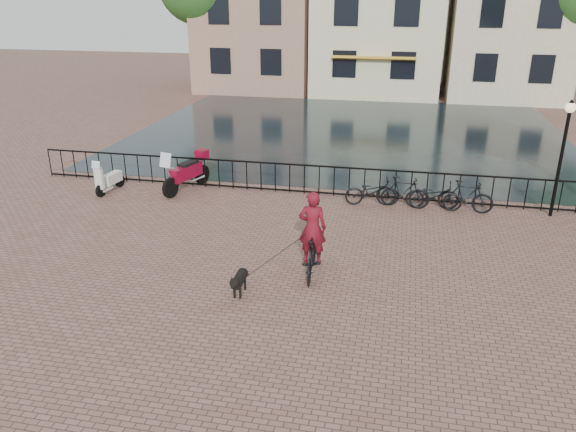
% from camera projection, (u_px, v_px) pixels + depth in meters
% --- Properties ---
extents(ground, '(100.00, 100.00, 0.00)m').
position_uv_depth(ground, '(258.00, 323.00, 11.58)').
color(ground, brown).
rests_on(ground, ground).
extents(canal_water, '(20.00, 20.00, 0.00)m').
position_uv_depth(canal_water, '(349.00, 131.00, 27.27)').
color(canal_water, black).
rests_on(canal_water, ground).
extents(railing, '(20.00, 0.05, 1.02)m').
position_uv_depth(railing, '(319.00, 180.00, 18.64)').
color(railing, black).
rests_on(railing, ground).
extents(lamp_post, '(0.30, 0.30, 3.45)m').
position_uv_depth(lamp_post, '(565.00, 139.00, 16.20)').
color(lamp_post, black).
rests_on(lamp_post, ground).
extents(cyclist, '(0.81, 1.85, 2.49)m').
position_uv_depth(cyclist, '(312.00, 239.00, 13.18)').
color(cyclist, black).
rests_on(cyclist, ground).
extents(dog, '(0.30, 0.89, 0.60)m').
position_uv_depth(dog, '(239.00, 282.00, 12.59)').
color(dog, black).
rests_on(dog, ground).
extents(motorcycle, '(1.17, 2.27, 1.58)m').
position_uv_depth(motorcycle, '(186.00, 168.00, 18.96)').
color(motorcycle, maroon).
rests_on(motorcycle, ground).
extents(scooter, '(0.56, 1.41, 1.27)m').
position_uv_depth(scooter, '(109.00, 174.00, 18.88)').
color(scooter, silver).
rests_on(scooter, ground).
extents(parked_bike_0, '(1.79, 0.87, 0.90)m').
position_uv_depth(parked_bike_0, '(372.00, 192.00, 17.77)').
color(parked_bike_0, black).
rests_on(parked_bike_0, ground).
extents(parked_bike_1, '(1.70, 0.62, 1.00)m').
position_uv_depth(parked_bike_1, '(403.00, 192.00, 17.57)').
color(parked_bike_1, black).
rests_on(parked_bike_1, ground).
extents(parked_bike_2, '(1.75, 0.69, 0.90)m').
position_uv_depth(parked_bike_2, '(434.00, 196.00, 17.41)').
color(parked_bike_2, black).
rests_on(parked_bike_2, ground).
extents(parked_bike_3, '(1.71, 0.67, 1.00)m').
position_uv_depth(parked_bike_3, '(466.00, 196.00, 17.21)').
color(parked_bike_3, black).
rests_on(parked_bike_3, ground).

